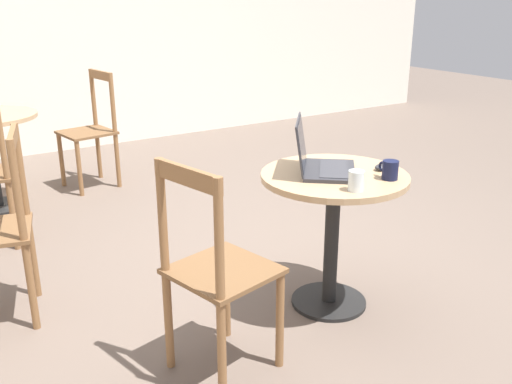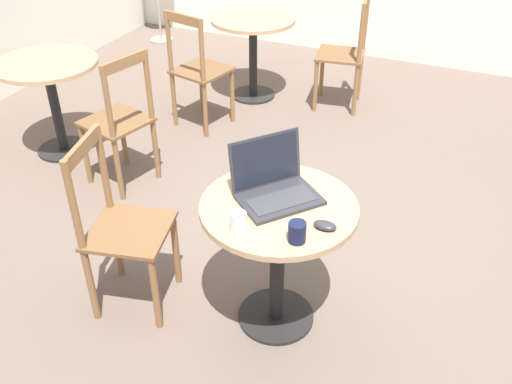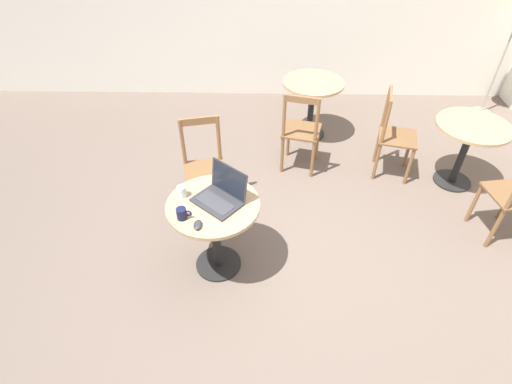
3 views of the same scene
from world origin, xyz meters
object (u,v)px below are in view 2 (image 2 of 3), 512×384
(chair_mid_front, at_px, (346,55))
(chair_mid_left, at_px, (198,72))
(cafe_table_near, at_px, (278,234))
(drinking_glass, at_px, (238,222))
(laptop, at_px, (275,186))
(chair_far_front, at_px, (120,123))
(cafe_table_far, at_px, (50,83))
(mouse, at_px, (325,225))
(mug, at_px, (297,232))
(chair_near_back, at_px, (121,229))
(cafe_table_mid, at_px, (253,37))

(chair_mid_front, distance_m, chair_mid_left, 1.26)
(cafe_table_near, height_order, drinking_glass, drinking_glass)
(cafe_table_near, bearing_deg, laptop, 36.73)
(cafe_table_near, distance_m, chair_far_front, 1.63)
(cafe_table_far, bearing_deg, chair_mid_front, -46.88)
(chair_mid_front, distance_m, drinking_glass, 2.84)
(mouse, bearing_deg, chair_far_front, 62.79)
(cafe_table_near, xyz_separation_m, drinking_glass, (-0.24, 0.09, 0.21))
(chair_mid_left, bearing_deg, drinking_glass, -147.14)
(chair_far_front, bearing_deg, laptop, -117.43)
(mug, bearing_deg, cafe_table_near, 38.28)
(mouse, distance_m, drinking_glass, 0.37)
(chair_far_front, height_order, drinking_glass, chair_far_front)
(mouse, xyz_separation_m, mug, (-0.12, 0.08, 0.03))
(chair_near_back, distance_m, laptop, 0.81)
(cafe_table_mid, height_order, cafe_table_far, same)
(chair_mid_front, relative_size, mouse, 9.44)
(chair_mid_left, distance_m, chair_far_front, 0.97)
(chair_mid_left, distance_m, laptop, 2.17)
(chair_near_back, relative_size, mug, 8.39)
(cafe_table_near, xyz_separation_m, laptop, (0.06, 0.04, 0.22))
(chair_near_back, height_order, chair_mid_left, same)
(chair_mid_left, bearing_deg, laptop, -141.82)
(cafe_table_near, distance_m, mouse, 0.31)
(mug, xyz_separation_m, drinking_glass, (-0.04, 0.25, 0.00))
(cafe_table_mid, xyz_separation_m, laptop, (-2.38, -1.16, 0.22))
(laptop, height_order, drinking_glass, laptop)
(mouse, height_order, drinking_glass, drinking_glass)
(chair_near_back, height_order, laptop, laptop)
(cafe_table_near, bearing_deg, cafe_table_far, 65.97)
(cafe_table_mid, bearing_deg, chair_mid_left, 166.52)
(chair_far_front, bearing_deg, chair_near_back, -145.14)
(laptop, bearing_deg, cafe_table_mid, 26.00)
(cafe_table_mid, bearing_deg, laptop, -154.00)
(cafe_table_near, bearing_deg, drinking_glass, 160.58)
(chair_near_back, relative_size, laptop, 2.07)
(cafe_table_near, bearing_deg, chair_near_back, 103.06)
(chair_far_front, height_order, mouse, chair_far_front)
(chair_far_front, xyz_separation_m, laptop, (-0.72, -1.38, 0.30))
(laptop, bearing_deg, cafe_table_far, 66.88)
(chair_mid_left, height_order, chair_far_front, same)
(mouse, bearing_deg, chair_mid_left, 41.42)
(chair_mid_left, bearing_deg, cafe_table_near, -141.87)
(drinking_glass, bearing_deg, mug, -80.86)
(cafe_table_mid, distance_m, chair_far_front, 1.68)
(cafe_table_mid, relative_size, cafe_table_far, 1.00)
(cafe_table_mid, height_order, chair_far_front, chair_far_front)
(chair_mid_left, relative_size, chair_far_front, 1.00)
(chair_mid_front, relative_size, chair_far_front, 1.00)
(chair_mid_left, distance_m, drinking_glass, 2.39)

